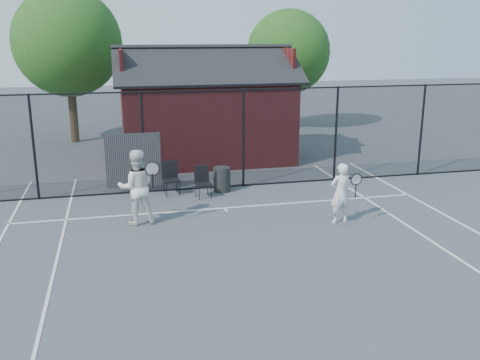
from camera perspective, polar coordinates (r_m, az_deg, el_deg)
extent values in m
plane|color=#44484E|center=(11.75, 1.32, -7.53)|extent=(80.00, 80.00, 0.00)
cube|color=silver|center=(14.49, -1.64, -3.00)|extent=(11.00, 0.06, 0.01)
cube|color=silver|center=(9.73, -20.29, -13.67)|extent=(0.06, 18.00, 0.01)
cube|color=silver|center=(11.81, 23.89, -8.78)|extent=(0.06, 18.00, 0.01)
cube|color=silver|center=(14.35, -1.52, -3.18)|extent=(0.06, 0.30, 0.01)
cylinder|color=black|center=(15.94, -21.14, 3.23)|extent=(0.07, 0.07, 3.00)
cylinder|color=black|center=(15.79, -10.30, 3.92)|extent=(0.07, 0.07, 3.00)
cylinder|color=black|center=(16.21, 0.36, 4.46)|extent=(0.07, 0.07, 3.00)
cylinder|color=black|center=(17.15, 10.19, 4.82)|extent=(0.07, 0.07, 3.00)
cylinder|color=black|center=(18.54, 18.78, 5.02)|extent=(0.07, 0.07, 3.00)
cylinder|color=black|center=(15.80, -3.20, 9.54)|extent=(22.00, 0.04, 0.04)
cylinder|color=black|center=(16.36, -3.05, -0.76)|extent=(22.00, 0.04, 0.04)
cube|color=black|center=(16.01, -3.13, 4.30)|extent=(22.00, 3.00, 0.01)
cube|color=black|center=(15.87, -11.29, 2.07)|extent=(1.60, 0.04, 1.60)
cube|color=maroon|center=(19.98, -3.74, 6.51)|extent=(6.00, 4.00, 3.00)
cube|color=black|center=(18.78, -3.33, 12.18)|extent=(6.50, 2.36, 1.32)
cube|color=black|center=(20.75, -4.31, 12.47)|extent=(6.50, 2.36, 1.32)
cube|color=maroon|center=(19.51, -12.62, 11.97)|extent=(0.10, 2.80, 1.06)
cube|color=maroon|center=(20.46, 4.53, 12.42)|extent=(0.10, 2.80, 1.06)
cylinder|color=#332614|center=(24.27, -17.36, 6.85)|extent=(0.36, 0.36, 2.52)
sphere|color=#154112|center=(24.04, -17.93, 13.78)|extent=(4.48, 4.48, 4.48)
cylinder|color=#332614|center=(26.52, 5.07, 7.84)|extent=(0.36, 0.36, 2.23)
sphere|color=#154112|center=(26.31, 5.20, 13.47)|extent=(3.97, 3.97, 3.97)
imported|color=silver|center=(13.43, 10.68, -1.39)|extent=(0.58, 0.41, 1.52)
torus|color=black|center=(13.15, 12.30, 0.05)|extent=(0.30, 0.02, 0.30)
cylinder|color=black|center=(13.23, 12.23, -1.13)|extent=(0.03, 0.03, 0.37)
imported|color=white|center=(13.33, -10.98, -0.75)|extent=(0.95, 0.76, 1.87)
torus|color=black|center=(12.85, -9.36, 1.20)|extent=(0.37, 0.03, 0.37)
cylinder|color=black|center=(12.94, -9.29, -0.30)|extent=(0.03, 0.03, 0.45)
cube|color=black|center=(15.69, -7.33, 0.14)|extent=(0.51, 0.53, 0.96)
cube|color=black|center=(15.33, -3.93, -0.28)|extent=(0.48, 0.49, 0.89)
cylinder|color=black|center=(15.93, -1.95, 0.07)|extent=(0.52, 0.52, 0.74)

